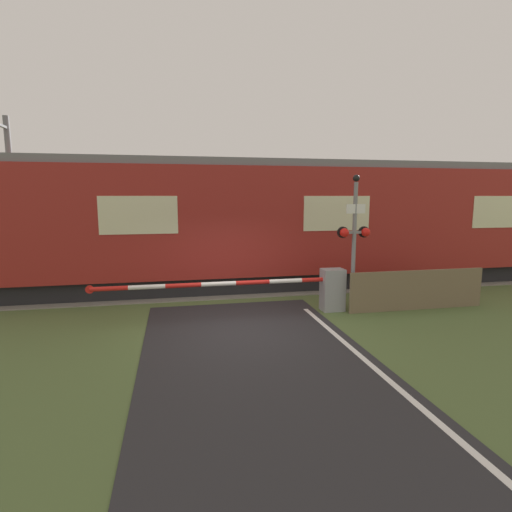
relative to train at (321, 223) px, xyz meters
The scene contains 7 objects.
ground_plane 5.86m from the train, 130.75° to the right, with size 80.00×80.00×0.00m, color #4C6033.
track_bed 4.15m from the train, behind, with size 36.00×3.20×0.13m.
train is the anchor object (origin of this frame).
crossing_barrier 3.94m from the train, 114.45° to the right, with size 6.61×0.44×1.15m.
signal_post 3.47m from the train, 96.08° to the right, with size 0.91×0.26×3.65m.
catenary_pole 10.79m from the train, 168.58° to the left, with size 0.20×1.90×5.79m.
roadside_fence 4.29m from the train, 68.92° to the right, with size 3.97×0.06×1.10m.
Camera 1 is at (-1.50, -9.14, 3.09)m, focal length 28.00 mm.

